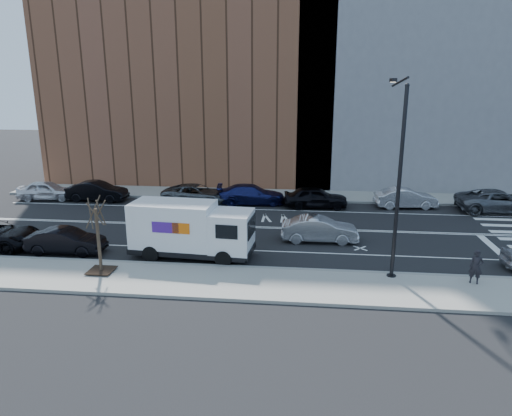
% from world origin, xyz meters
% --- Properties ---
extents(ground, '(120.00, 120.00, 0.00)m').
position_xyz_m(ground, '(0.00, 0.00, 0.00)').
color(ground, black).
rests_on(ground, ground).
extents(sidewalk_near, '(44.00, 3.60, 0.15)m').
position_xyz_m(sidewalk_near, '(0.00, -8.80, 0.07)').
color(sidewalk_near, gray).
rests_on(sidewalk_near, ground).
extents(sidewalk_far, '(44.00, 3.60, 0.15)m').
position_xyz_m(sidewalk_far, '(0.00, 8.80, 0.07)').
color(sidewalk_far, gray).
rests_on(sidewalk_far, ground).
extents(curb_near, '(44.00, 0.25, 0.17)m').
position_xyz_m(curb_near, '(0.00, -7.00, 0.08)').
color(curb_near, gray).
rests_on(curb_near, ground).
extents(curb_far, '(44.00, 0.25, 0.17)m').
position_xyz_m(curb_far, '(0.00, 7.00, 0.08)').
color(curb_far, gray).
rests_on(curb_far, ground).
extents(road_markings, '(40.00, 8.60, 0.01)m').
position_xyz_m(road_markings, '(0.00, 0.00, 0.00)').
color(road_markings, white).
rests_on(road_markings, ground).
extents(bldg_brick, '(26.00, 10.00, 22.00)m').
position_xyz_m(bldg_brick, '(-8.00, 15.60, 11.00)').
color(bldg_brick, brown).
rests_on(bldg_brick, ground).
extents(bldg_concrete, '(20.00, 10.00, 26.00)m').
position_xyz_m(bldg_concrete, '(12.00, 15.60, 13.00)').
color(bldg_concrete, slate).
rests_on(bldg_concrete, ground).
extents(streetlight, '(0.44, 4.02, 9.34)m').
position_xyz_m(streetlight, '(7.00, -6.91, 5.08)').
color(streetlight, black).
rests_on(streetlight, ground).
extents(street_tree, '(1.20, 1.20, 3.75)m').
position_xyz_m(street_tree, '(-7.00, -8.40, 1.45)').
color(street_tree, black).
rests_on(street_tree, ground).
extents(fedex_van, '(6.69, 2.74, 2.99)m').
position_xyz_m(fedex_van, '(-3.19, -5.60, 1.57)').
color(fedex_van, black).
rests_on(fedex_van, ground).
extents(far_parked_a, '(4.69, 2.35, 1.53)m').
position_xyz_m(far_parked_a, '(-17.76, 5.49, 0.77)').
color(far_parked_a, silver).
rests_on(far_parked_a, ground).
extents(far_parked_b, '(4.74, 1.69, 1.56)m').
position_xyz_m(far_parked_b, '(-13.60, 5.59, 0.78)').
color(far_parked_b, black).
rests_on(far_parked_b, ground).
extents(far_parked_c, '(5.48, 2.89, 1.47)m').
position_xyz_m(far_parked_c, '(-5.60, 5.71, 0.74)').
color(far_parked_c, '#46494D').
rests_on(far_parked_c, ground).
extents(far_parked_d, '(5.48, 2.76, 1.52)m').
position_xyz_m(far_parked_d, '(-1.30, 5.89, 0.76)').
color(far_parked_d, '#161A4E').
rests_on(far_parked_d, ground).
extents(far_parked_e, '(4.88, 2.26, 1.62)m').
position_xyz_m(far_parked_e, '(3.62, 5.32, 0.81)').
color(far_parked_e, black).
rests_on(far_parked_e, ground).
extents(far_parked_f, '(4.69, 2.06, 1.50)m').
position_xyz_m(far_parked_f, '(10.35, 6.03, 0.75)').
color(far_parked_f, silver).
rests_on(far_parked_f, ground).
extents(far_parked_g, '(5.87, 2.76, 1.62)m').
position_xyz_m(far_parked_g, '(16.80, 5.50, 0.81)').
color(far_parked_g, '#55575D').
rests_on(far_parked_g, ground).
extents(driving_sedan, '(4.52, 1.66, 1.48)m').
position_xyz_m(driving_sedan, '(3.71, -2.30, 0.74)').
color(driving_sedan, '#ABACB0').
rests_on(driving_sedan, ground).
extents(near_parked_rear_a, '(4.25, 1.56, 1.39)m').
position_xyz_m(near_parked_rear_a, '(-10.18, -5.75, 0.69)').
color(near_parked_rear_a, black).
rests_on(near_parked_rear_a, ground).
extents(pedestrian, '(0.67, 0.54, 1.60)m').
position_xyz_m(pedestrian, '(10.65, -7.81, 0.95)').
color(pedestrian, black).
rests_on(pedestrian, sidewalk_near).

